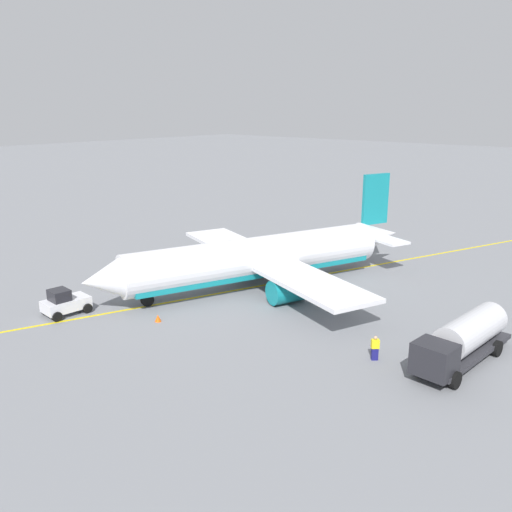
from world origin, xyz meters
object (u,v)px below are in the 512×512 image
Objects in this scene: fuel_tanker at (463,339)px; refueling_worker at (375,348)px; pushback_tug at (65,303)px; airplane at (261,258)px; safety_cone_nose at (158,318)px.

fuel_tanker is 5.94× the size of refueling_worker.
fuel_tanker is 30.43m from pushback_tug.
pushback_tug is (15.98, -7.24, -1.70)m from airplane.
airplane is 17.63m from pushback_tug.
pushback_tug reaches higher than refueling_worker.
airplane is 8.70× the size of pushback_tug.
pushback_tug is (12.71, -27.64, -0.71)m from fuel_tanker.
pushback_tug is 8.02m from safety_cone_nose.
pushback_tug is at bearing -67.88° from refueling_worker.
fuel_tanker reaches higher than safety_cone_nose.
airplane reaches higher than fuel_tanker.
fuel_tanker is at bearing 114.69° from pushback_tug.
airplane is at bearing 178.39° from safety_cone_nose.
safety_cone_nose is (8.71, -20.74, -1.43)m from fuel_tanker.
airplane is at bearing -112.61° from refueling_worker.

